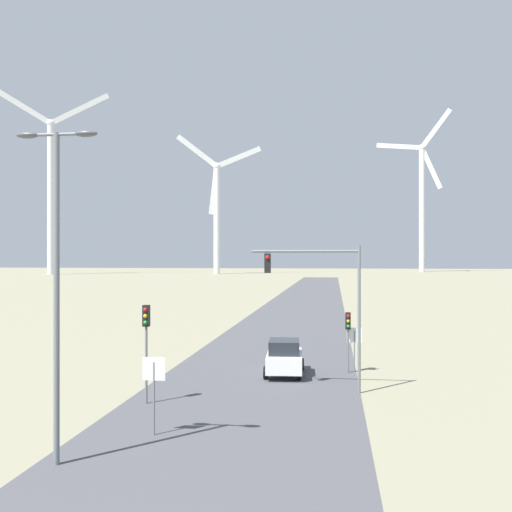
% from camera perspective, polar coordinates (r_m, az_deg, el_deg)
% --- Properties ---
extents(road_surface, '(10.00, 240.00, 0.01)m').
position_cam_1_polar(road_surface, '(57.47, 3.60, -6.20)').
color(road_surface, '#47474C').
rests_on(road_surface, ground).
extents(streetlamp, '(2.53, 0.32, 9.89)m').
position_cam_1_polar(streetlamp, '(18.68, -18.46, -0.10)').
color(streetlamp, slate).
rests_on(streetlamp, ground).
extents(stop_sign_near, '(0.81, 0.07, 2.69)m').
position_cam_1_polar(stop_sign_near, '(21.39, -9.70, -11.61)').
color(stop_sign_near, slate).
rests_on(stop_sign_near, ground).
extents(stop_sign_far, '(0.81, 0.07, 2.37)m').
position_cam_1_polar(stop_sign_far, '(32.66, 9.35, -7.99)').
color(stop_sign_far, slate).
rests_on(stop_sign_far, ground).
extents(traffic_light_post_near_left, '(0.28, 0.33, 4.14)m').
position_cam_1_polar(traffic_light_post_near_left, '(25.67, -10.42, -7.08)').
color(traffic_light_post_near_left, slate).
rests_on(traffic_light_post_near_left, ground).
extents(traffic_light_post_near_right, '(0.28, 0.34, 3.20)m').
position_cam_1_polar(traffic_light_post_near_right, '(32.32, 8.76, -6.83)').
color(traffic_light_post_near_right, slate).
rests_on(traffic_light_post_near_right, ground).
extents(traffic_light_mast_overhead, '(4.96, 0.35, 6.66)m').
position_cam_1_polar(traffic_light_mast_overhead, '(27.40, 6.36, -3.03)').
color(traffic_light_mast_overhead, slate).
rests_on(traffic_light_mast_overhead, ground).
extents(car_approaching, '(2.05, 4.20, 1.83)m').
position_cam_1_polar(car_approaching, '(31.65, 2.72, -9.61)').
color(car_approaching, white).
rests_on(car_approaching, ground).
extents(wind_turbine_far_left, '(35.77, 18.12, 64.15)m').
position_cam_1_polar(wind_turbine_far_left, '(219.32, -18.98, 6.75)').
color(wind_turbine_far_left, silver).
rests_on(wind_turbine_far_left, ground).
extents(wind_turbine_left, '(29.06, 9.31, 48.89)m').
position_cam_1_polar(wind_turbine_left, '(212.53, -3.77, 4.72)').
color(wind_turbine_left, silver).
rests_on(wind_turbine_left, ground).
extents(wind_turbine_center, '(28.99, 7.20, 64.91)m').
position_cam_1_polar(wind_turbine_center, '(250.22, 15.51, 5.47)').
color(wind_turbine_center, silver).
rests_on(wind_turbine_center, ground).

